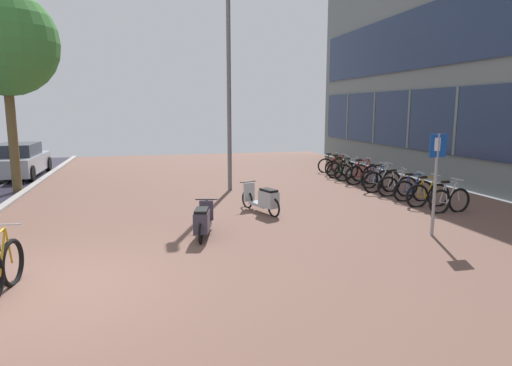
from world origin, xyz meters
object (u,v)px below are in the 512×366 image
bicycle_rack_02 (413,191)px  bicycle_rack_04 (382,182)px  scooter_near (203,221)px  bicycle_rack_01 (428,195)px  bicycle_rack_00 (449,200)px  lamp_post (229,81)px  bicycle_rack_07 (351,172)px  bicycle_rack_09 (339,168)px  scooter_mid (263,199)px  bicycle_rack_10 (332,165)px  bicycle_rack_06 (363,175)px  parking_sign (436,173)px  bicycle_rack_08 (342,170)px  bicycle_rack_03 (397,186)px  parked_car_far (18,161)px  bicycle_rack_05 (377,179)px  street_tree (4,44)px

bicycle_rack_02 → bicycle_rack_04: bicycle_rack_04 is taller
scooter_near → bicycle_rack_01: bearing=12.3°
bicycle_rack_00 → lamp_post: size_ratio=0.20×
bicycle_rack_02 → bicycle_rack_01: bearing=-93.6°
bicycle_rack_07 → bicycle_rack_09: size_ratio=1.01×
scooter_mid → scooter_near: bearing=-135.4°
bicycle_rack_07 → bicycle_rack_09: bearing=82.9°
bicycle_rack_09 → bicycle_rack_10: (0.02, 0.77, -0.00)m
bicycle_rack_07 → lamp_post: lamp_post is taller
bicycle_rack_06 → bicycle_rack_07: bearing=95.7°
bicycle_rack_00 → parking_sign: (-1.78, -1.76, 1.06)m
bicycle_rack_06 → bicycle_rack_08: bicycle_rack_06 is taller
bicycle_rack_02 → bicycle_rack_07: (-0.13, 3.86, 0.02)m
scooter_mid → bicycle_rack_06: bearing=36.2°
bicycle_rack_00 → parking_sign: parking_sign is taller
bicycle_rack_03 → scooter_mid: bearing=-166.3°
bicycle_rack_07 → scooter_mid: (-4.65, -4.24, 0.04)m
bicycle_rack_06 → parked_car_far: 13.86m
bicycle_rack_00 → bicycle_rack_02: size_ratio=1.05×
bicycle_rack_01 → bicycle_rack_02: 0.77m
bicycle_rack_01 → bicycle_rack_06: bearing=90.1°
bicycle_rack_06 → scooter_near: (-6.58, -5.29, 0.01)m
bicycle_rack_04 → bicycle_rack_06: bicycle_rack_04 is taller
scooter_mid → lamp_post: 4.81m
bicycle_rack_05 → parking_sign: 6.00m
parking_sign → lamp_post: size_ratio=0.33×
bicycle_rack_08 → bicycle_rack_10: size_ratio=1.04×
bicycle_rack_05 → bicycle_rack_07: bearing=98.3°
bicycle_rack_05 → bicycle_rack_09: bearing=90.6°
bicycle_rack_03 → bicycle_rack_06: bicycle_rack_06 is taller
bicycle_rack_00 → parked_car_far: size_ratio=0.32×
bicycle_rack_02 → street_tree: street_tree is taller
street_tree → bicycle_rack_04: bearing=-14.4°
bicycle_rack_07 → street_tree: street_tree is taller
bicycle_rack_02 → bicycle_rack_10: 6.18m
bicycle_rack_10 → scooter_mid: (-4.86, -6.56, 0.05)m
bicycle_rack_04 → scooter_mid: bearing=-157.4°
bicycle_rack_09 → bicycle_rack_03: bearing=-91.5°
bicycle_rack_08 → parked_car_far: (-12.73, 3.71, 0.31)m
bicycle_rack_02 → scooter_near: 6.99m
bicycle_rack_01 → bicycle_rack_02: bearing=86.4°
parked_car_far → street_tree: bearing=-77.1°
bicycle_rack_01 → lamp_post: 7.14m
bicycle_rack_00 → bicycle_rack_05: bearing=89.7°
bicycle_rack_09 → scooter_mid: 7.55m
lamp_post → scooter_near: bearing=-106.8°
scooter_mid → bicycle_rack_00: bearing=-13.5°
bicycle_rack_06 → parked_car_far: size_ratio=0.34×
bicycle_rack_07 → bicycle_rack_08: size_ratio=1.02×
bicycle_rack_02 → bicycle_rack_07: bearing=91.9°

